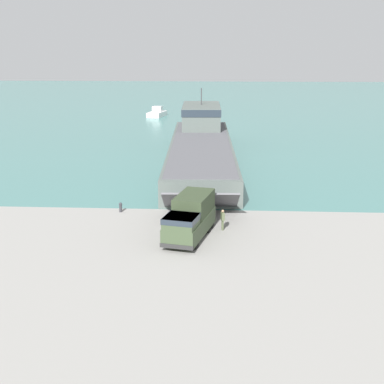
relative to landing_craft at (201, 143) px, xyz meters
The scene contains 7 objects.
ground_plane 27.83m from the landing_craft, 88.98° to the right, with size 240.00×240.00×0.00m, color gray.
water_surface 67.29m from the landing_craft, 89.58° to the left, with size 240.00×180.00×0.01m, color #477F7A.
landing_craft is the anchor object (origin of this frame).
military_truck 29.96m from the landing_craft, 89.32° to the right, with size 3.91×7.22×3.19m.
soldier_on_ramp 28.29m from the landing_craft, 84.20° to the right, with size 0.35×0.49×1.71m.
moored_boat_a 44.31m from the landing_craft, 104.33° to the left, with size 3.86×6.06×2.07m.
mooring_bollard 24.66m from the landing_craft, 104.65° to the right, with size 0.30×0.30×0.88m.
Camera 1 is at (2.20, -41.13, 14.33)m, focal length 50.00 mm.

